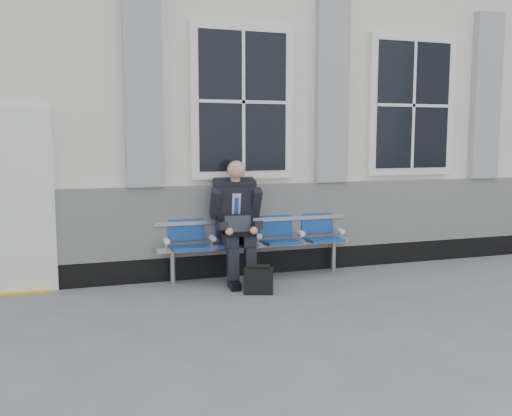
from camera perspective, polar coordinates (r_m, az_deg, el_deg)
name	(u,v)px	position (r m, az deg, el deg)	size (l,w,h in m)	color
ground	(450,289)	(7.28, 18.79, -7.65)	(70.00, 70.00, 0.00)	slate
station_building	(326,113)	(10.03, 7.03, 9.38)	(14.40, 4.40, 4.49)	white
bench	(256,235)	(7.39, 0.03, -2.68)	(2.60, 0.47, 0.91)	#9EA0A3
businessman	(236,217)	(7.12, -1.98, -0.94)	(0.65, 0.87, 1.52)	black
briefcase	(259,280)	(6.64, 0.26, -7.24)	(0.37, 0.25, 0.35)	black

